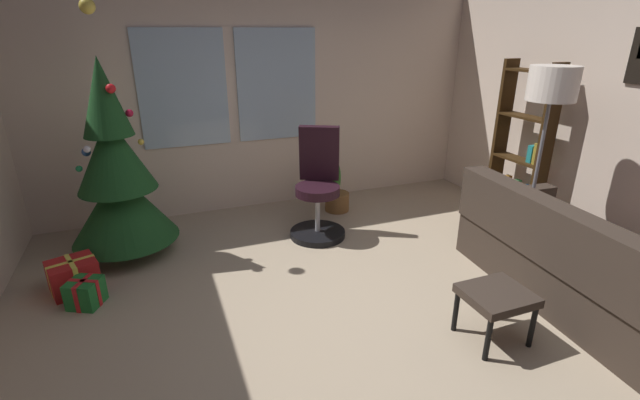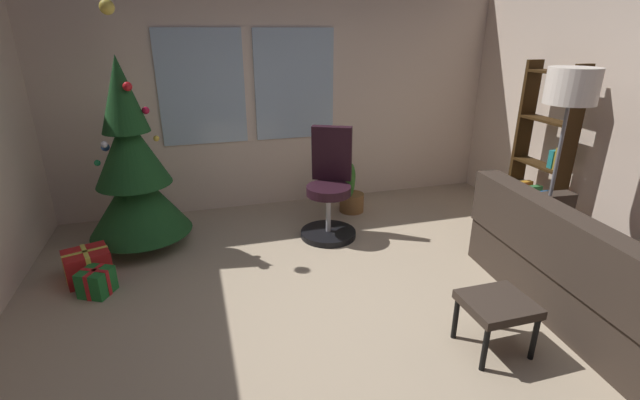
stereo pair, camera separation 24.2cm
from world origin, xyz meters
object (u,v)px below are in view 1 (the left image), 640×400
footstool (496,299)px  potted_plant (335,193)px  gift_box_red (74,276)px  office_chair (318,194)px  couch (616,276)px  gift_box_green (85,293)px  bookshelf (520,156)px  holiday_tree (117,178)px  floor_lamp (551,96)px

footstool → potted_plant: potted_plant is taller
potted_plant → footstool: bearing=-87.7°
footstool → gift_box_red: size_ratio=1.01×
footstool → office_chair: bearing=104.5°
gift_box_red → potted_plant: 2.74m
couch → office_chair: office_chair is taller
footstool → gift_box_green: bearing=151.3°
bookshelf → gift_box_green: bearing=-178.9°
holiday_tree → gift_box_red: size_ratio=5.26×
gift_box_green → footstool: bearing=-28.7°
potted_plant → bookshelf: bearing=-30.1°
office_chair → potted_plant: (0.41, 0.52, -0.22)m
footstool → potted_plant: size_ratio=0.70×
couch → footstool: size_ratio=5.25×
gift_box_green → floor_lamp: 4.01m
bookshelf → floor_lamp: floor_lamp is taller
footstool → floor_lamp: 1.81m
holiday_tree → floor_lamp: holiday_tree is taller
holiday_tree → bookshelf: bearing=-10.1°
couch → bookshelf: 1.70m
gift_box_red → bookshelf: (4.30, -0.18, 0.62)m
footstool → bookshelf: bearing=43.8°
gift_box_green → bookshelf: bearing=1.1°
couch → gift_box_green: size_ratio=7.52×
office_chair → floor_lamp: 2.22m
bookshelf → potted_plant: bookshelf is taller
couch → potted_plant: 2.79m
floor_lamp → bookshelf: bearing=54.6°
gift_box_green → office_chair: 2.20m
couch → gift_box_green: 3.98m
office_chair → potted_plant: bearing=51.4°
footstool → floor_lamp: (1.11, 0.86, 1.15)m
holiday_tree → gift_box_green: bearing=-110.7°
office_chair → holiday_tree: bearing=172.5°
couch → potted_plant: size_ratio=3.68×
gift_box_red → gift_box_green: bearing=-68.3°
holiday_tree → office_chair: holiday_tree is taller
floor_lamp → potted_plant: bearing=126.6°
couch → office_chair: 2.57m
office_chair → floor_lamp: floor_lamp is taller
gift_box_green → potted_plant: 2.73m
gift_box_red → office_chair: office_chair is taller
floor_lamp → potted_plant: floor_lamp is taller
couch → bookshelf: bookshelf is taller
couch → gift_box_green: bearing=158.3°
footstool → gift_box_green: footstool is taller
footstool → bookshelf: bookshelf is taller
floor_lamp → potted_plant: (-1.21, 1.63, -1.25)m
potted_plant → couch: bearing=-65.0°
footstool → office_chair: (-0.51, 1.97, 0.12)m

